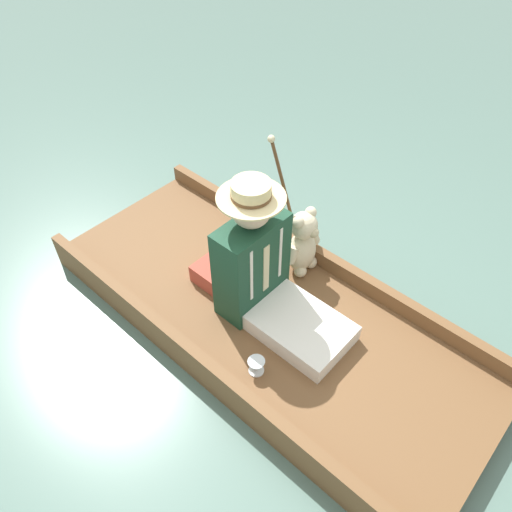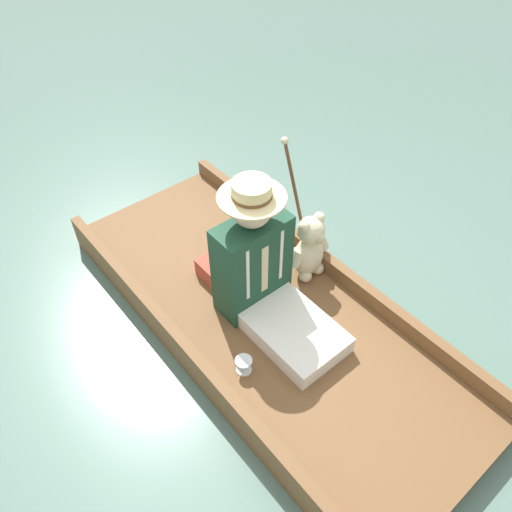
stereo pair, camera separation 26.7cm
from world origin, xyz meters
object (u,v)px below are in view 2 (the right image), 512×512
at_px(teddy_bear, 309,248).
at_px(wine_glass, 244,364).
at_px(walking_cane, 296,195).
at_px(seated_person, 263,273).

height_order(teddy_bear, wine_glass, teddy_bear).
xyz_separation_m(wine_glass, walking_cane, (-0.79, -0.49, 0.41)).
bearing_deg(walking_cane, teddy_bear, 76.06).
distance_m(seated_person, walking_cane, 0.53).
bearing_deg(seated_person, teddy_bear, 179.02).
relative_size(seated_person, wine_glass, 9.35).
relative_size(seated_person, walking_cane, 1.06).
xyz_separation_m(seated_person, wine_glass, (0.34, 0.25, -0.25)).
distance_m(seated_person, teddy_bear, 0.41).
bearing_deg(wine_glass, teddy_bear, -158.31).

